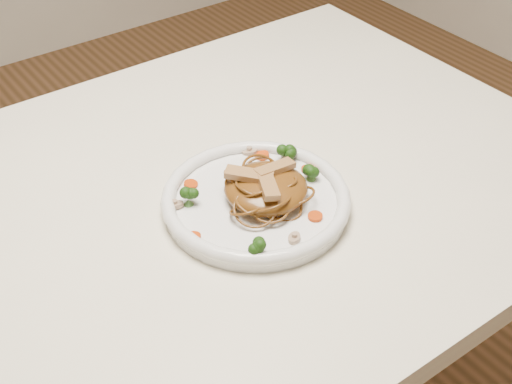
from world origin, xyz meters
TOP-DOWN VIEW (x-y plane):
  - table at (0.00, 0.00)m, footprint 1.20×0.80m
  - plate at (0.06, -0.07)m, footprint 0.32×0.32m
  - noodle_mound at (0.07, -0.08)m, footprint 0.13×0.13m
  - chicken_a at (0.09, -0.07)m, footprint 0.06×0.02m
  - chicken_b at (0.06, -0.06)m, footprint 0.06×0.06m
  - chicken_c at (0.06, -0.09)m, footprint 0.05×0.07m
  - broccoli_0 at (0.15, -0.02)m, footprint 0.03×0.03m
  - broccoli_1 at (-0.02, -0.03)m, footprint 0.03×0.03m
  - broccoli_2 at (-0.01, -0.16)m, footprint 0.03×0.03m
  - broccoli_3 at (0.15, -0.08)m, footprint 0.03×0.03m
  - carrot_0 at (0.13, 0.01)m, footprint 0.03×0.03m
  - carrot_1 at (-0.05, -0.09)m, footprint 0.02×0.02m
  - carrot_2 at (0.16, -0.06)m, footprint 0.02×0.02m
  - carrot_3 at (0.00, 0.01)m, footprint 0.03×0.03m
  - carrot_4 at (0.10, -0.15)m, footprint 0.02×0.02m
  - mushroom_0 at (0.05, -0.17)m, footprint 0.03×0.03m
  - mushroom_1 at (0.15, -0.02)m, footprint 0.03×0.03m
  - mushroom_2 at (-0.04, -0.02)m, footprint 0.03×0.03m
  - mushroom_3 at (0.12, 0.03)m, footprint 0.04×0.04m

SIDE VIEW (x-z plane):
  - table at x=0.00m, z-range 0.28..1.03m
  - plate at x=0.06m, z-range 0.75..0.77m
  - carrot_0 at x=0.13m, z-range 0.77..0.77m
  - carrot_1 at x=-0.05m, z-range 0.77..0.77m
  - carrot_2 at x=0.16m, z-range 0.77..0.77m
  - carrot_3 at x=0.00m, z-range 0.77..0.77m
  - carrot_4 at x=0.10m, z-range 0.77..0.77m
  - mushroom_0 at x=0.05m, z-range 0.77..0.77m
  - mushroom_1 at x=0.15m, z-range 0.77..0.77m
  - mushroom_2 at x=-0.04m, z-range 0.77..0.77m
  - mushroom_3 at x=0.12m, z-range 0.77..0.77m
  - broccoli_3 at x=0.15m, z-range 0.77..0.79m
  - broccoli_0 at x=0.15m, z-range 0.77..0.79m
  - broccoli_1 at x=-0.02m, z-range 0.77..0.80m
  - broccoli_2 at x=-0.01m, z-range 0.77..0.80m
  - noodle_mound at x=0.07m, z-range 0.76..0.80m
  - chicken_a at x=0.09m, z-range 0.80..0.81m
  - chicken_c at x=0.06m, z-range 0.80..0.81m
  - chicken_b at x=0.06m, z-range 0.80..0.81m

